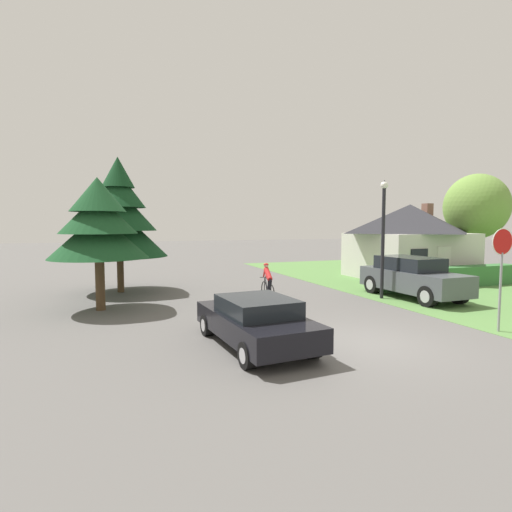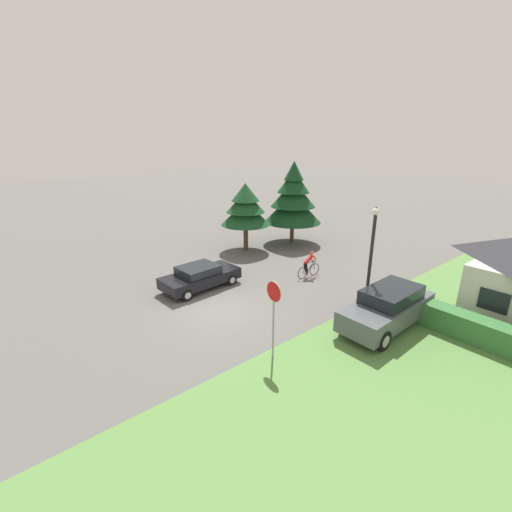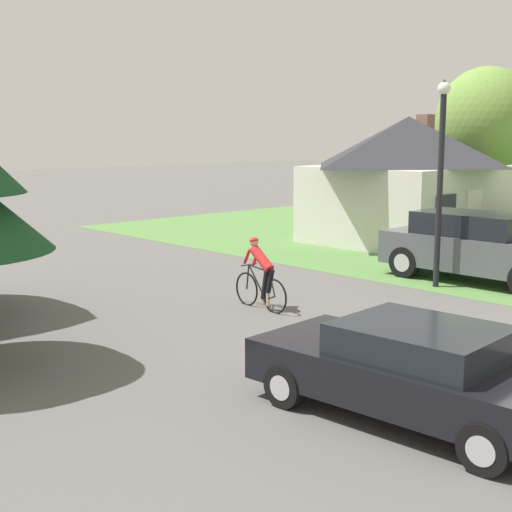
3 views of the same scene
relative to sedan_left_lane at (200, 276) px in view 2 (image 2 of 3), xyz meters
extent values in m
plane|color=#5B5956|center=(2.81, -0.71, -0.67)|extent=(140.00, 140.00, 0.00)
cube|color=black|center=(11.76, 6.93, 0.81)|extent=(1.10, 0.07, 0.90)
cube|color=#387038|center=(12.73, 5.78, -0.15)|extent=(8.53, 0.90, 1.04)
cube|color=black|center=(0.00, 0.03, -0.09)|extent=(2.18, 4.43, 0.58)
cube|color=black|center=(0.01, -0.10, 0.42)|extent=(1.80, 2.16, 0.43)
cylinder|color=black|center=(-0.94, 1.43, -0.36)|extent=(0.32, 0.63, 0.61)
cylinder|color=#ADADB2|center=(-0.94, 1.43, -0.36)|extent=(0.31, 0.37, 0.35)
cylinder|color=black|center=(0.73, 1.55, -0.36)|extent=(0.32, 0.63, 0.61)
cylinder|color=#ADADB2|center=(0.73, 1.55, -0.36)|extent=(0.31, 0.37, 0.35)
cylinder|color=black|center=(-0.73, -1.49, -0.36)|extent=(0.32, 0.63, 0.61)
cylinder|color=#ADADB2|center=(-0.73, -1.49, -0.36)|extent=(0.31, 0.37, 0.35)
cylinder|color=black|center=(0.93, -1.38, -0.36)|extent=(0.32, 0.63, 0.61)
cylinder|color=#ADADB2|center=(0.93, -1.38, -0.36)|extent=(0.31, 0.37, 0.35)
torus|color=black|center=(2.67, 5.32, -0.31)|extent=(0.09, 0.76, 0.76)
torus|color=black|center=(2.74, 6.28, -0.31)|extent=(0.09, 0.76, 0.76)
cylinder|color=black|center=(2.69, 5.56, -0.12)|extent=(0.05, 0.17, 0.64)
cylinder|color=black|center=(2.71, 5.91, -0.09)|extent=(0.08, 0.60, 0.71)
cylinder|color=black|center=(2.71, 5.84, 0.23)|extent=(0.08, 0.71, 0.10)
cylinder|color=black|center=(2.68, 5.47, -0.37)|extent=(0.06, 0.32, 0.16)
cylinder|color=black|center=(2.68, 5.40, -0.06)|extent=(0.04, 0.20, 0.51)
cylinder|color=black|center=(2.74, 6.24, -0.03)|extent=(0.04, 0.11, 0.57)
cylinder|color=black|center=(2.73, 6.20, 0.26)|extent=(0.44, 0.05, 0.02)
ellipsoid|color=black|center=(2.69, 5.49, 0.22)|extent=(0.09, 0.21, 0.05)
cylinder|color=black|center=(2.69, 5.48, 0.00)|extent=(0.13, 0.25, 0.54)
cylinder|color=black|center=(2.69, 5.64, -0.08)|extent=(0.13, 0.25, 0.69)
cylinder|color=tan|center=(2.70, 5.54, -0.40)|extent=(0.08, 0.08, 0.30)
cylinder|color=tan|center=(2.75, 5.70, -0.50)|extent=(0.17, 0.08, 0.21)
cylinder|color=red|center=(2.70, 5.76, 0.45)|extent=(0.26, 0.67, 0.56)
cylinder|color=red|center=(2.73, 5.97, 0.44)|extent=(0.09, 0.24, 0.35)
cylinder|color=red|center=(2.73, 6.25, 0.44)|extent=(0.09, 0.24, 0.35)
sphere|color=tan|center=(2.72, 6.02, 0.78)|extent=(0.19, 0.19, 0.19)
ellipsoid|color=red|center=(2.72, 6.02, 0.83)|extent=(0.22, 0.18, 0.12)
cube|color=#4C5156|center=(8.77, 4.04, 0.10)|extent=(1.97, 4.98, 0.87)
cube|color=black|center=(8.76, 4.29, 0.83)|extent=(1.70, 2.76, 0.58)
cylinder|color=black|center=(7.92, 5.70, -0.25)|extent=(0.31, 0.83, 0.83)
cylinder|color=#ADADB2|center=(7.92, 5.70, -0.25)|extent=(0.32, 0.49, 0.48)
cylinder|color=black|center=(9.55, 5.74, -0.25)|extent=(0.31, 0.83, 0.83)
cylinder|color=#ADADB2|center=(9.55, 5.74, -0.25)|extent=(0.32, 0.49, 0.48)
cylinder|color=black|center=(7.98, 2.35, -0.25)|extent=(0.31, 0.83, 0.83)
cylinder|color=#ADADB2|center=(7.98, 2.35, -0.25)|extent=(0.32, 0.49, 0.48)
cylinder|color=black|center=(9.62, 2.38, -0.25)|extent=(0.31, 0.83, 0.83)
cylinder|color=#ADADB2|center=(9.62, 2.38, -0.25)|extent=(0.32, 0.49, 0.48)
cylinder|color=gray|center=(7.27, -1.21, 0.51)|extent=(0.07, 0.07, 2.36)
cylinder|color=red|center=(7.27, -1.21, 2.01)|extent=(0.74, 0.05, 0.74)
cylinder|color=silver|center=(7.27, -1.21, 2.01)|extent=(0.79, 0.04, 0.79)
cylinder|color=black|center=(7.48, 4.46, 1.69)|extent=(0.15, 0.15, 4.71)
sphere|color=white|center=(7.48, 4.46, 4.18)|extent=(0.31, 0.31, 0.31)
cone|color=black|center=(7.48, 4.46, 4.34)|extent=(0.19, 0.19, 0.12)
cylinder|color=#4C3823|center=(-3.86, 6.18, 0.30)|extent=(0.34, 0.34, 1.94)
cone|color=#194723|center=(-3.86, 6.18, 2.10)|extent=(3.57, 3.57, 1.65)
cone|color=#194723|center=(-3.86, 6.18, 2.91)|extent=(2.78, 2.78, 1.46)
cone|color=#194723|center=(-3.86, 6.18, 3.61)|extent=(2.00, 2.00, 1.26)
cylinder|color=#4C3823|center=(-3.03, 10.15, 0.18)|extent=(0.31, 0.31, 1.69)
cone|color=#143D1E|center=(-3.03, 10.15, 2.13)|extent=(4.40, 4.40, 2.22)
cone|color=#143D1E|center=(-3.03, 10.15, 3.21)|extent=(3.43, 3.43, 1.95)
cone|color=#143D1E|center=(-3.03, 10.15, 4.15)|extent=(2.46, 2.46, 1.68)
cone|color=#143D1E|center=(-3.03, 10.15, 4.95)|extent=(1.49, 1.49, 1.42)
camera|label=1|loc=(-3.58, -9.60, 2.50)|focal=28.00mm
camera|label=2|loc=(15.35, -8.70, 7.06)|focal=24.00mm
camera|label=3|loc=(-7.72, -5.19, 3.08)|focal=50.00mm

